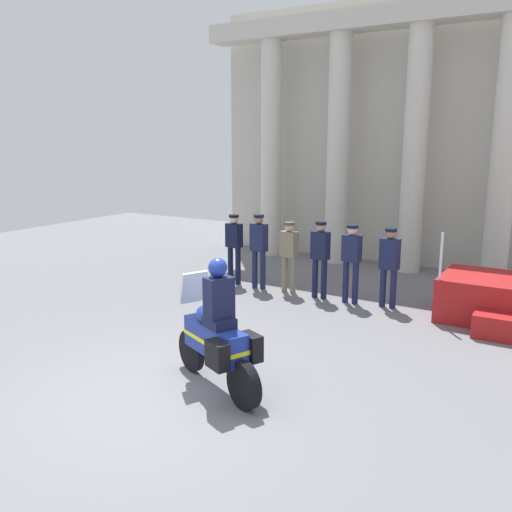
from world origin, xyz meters
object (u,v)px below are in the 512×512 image
object	(u,v)px
officer_in_row_5	(389,261)
motorcycle_with_rider	(218,336)
officer_in_row_3	(320,253)
officer_in_row_1	(259,245)
briefcase_on_ground	(216,275)
officer_in_row_2	(289,251)
officer_in_row_4	(351,257)
officer_in_row_0	(234,243)

from	to	relation	value
officer_in_row_5	motorcycle_with_rider	distance (m)	5.06
officer_in_row_3	officer_in_row_1	bearing A→B (deg)	7.17
officer_in_row_1	motorcycle_with_rider	world-z (taller)	motorcycle_with_rider
officer_in_row_1	briefcase_on_ground	xyz separation A→B (m)	(-1.20, -0.06, -0.86)
officer_in_row_2	officer_in_row_5	size ratio (longest dim) A/B	0.97
officer_in_row_4	motorcycle_with_rider	xyz separation A→B (m)	(-0.03, -4.88, -0.21)
officer_in_row_2	officer_in_row_4	bearing A→B (deg)	-175.60
officer_in_row_5	briefcase_on_ground	distance (m)	4.35
officer_in_row_0	officer_in_row_5	world-z (taller)	officer_in_row_0
officer_in_row_5	officer_in_row_4	bearing A→B (deg)	14.78
officer_in_row_1	officer_in_row_4	world-z (taller)	officer_in_row_1
officer_in_row_2	briefcase_on_ground	size ratio (longest dim) A/B	4.52
briefcase_on_ground	officer_in_row_5	bearing A→B (deg)	2.14
officer_in_row_0	officer_in_row_1	world-z (taller)	officer_in_row_1
officer_in_row_3	briefcase_on_ground	world-z (taller)	officer_in_row_3
officer_in_row_4	briefcase_on_ground	bearing A→B (deg)	8.02
officer_in_row_2	officer_in_row_0	bearing A→B (deg)	6.81
officer_in_row_0	motorcycle_with_rider	xyz separation A→B (m)	(3.00, -4.96, -0.20)
officer_in_row_0	motorcycle_with_rider	world-z (taller)	motorcycle_with_rider
officer_in_row_2	officer_in_row_5	distance (m)	2.32
motorcycle_with_rider	officer_in_row_3	bearing A→B (deg)	-57.52
officer_in_row_0	motorcycle_with_rider	bearing A→B (deg)	128.25
briefcase_on_ground	officer_in_row_4	bearing A→B (deg)	0.89
officer_in_row_0	officer_in_row_1	xyz separation A→B (m)	(0.74, -0.08, 0.04)
officer_in_row_1	officer_in_row_5	size ratio (longest dim) A/B	1.05
officer_in_row_0	officer_in_row_4	xyz separation A→B (m)	(3.03, -0.08, 0.00)
officer_in_row_3	officer_in_row_4	size ratio (longest dim) A/B	1.01
officer_in_row_2	officer_in_row_3	world-z (taller)	officer_in_row_3
officer_in_row_0	motorcycle_with_rider	distance (m)	5.80
officer_in_row_5	officer_in_row_0	bearing A→B (deg)	7.50
officer_in_row_1	officer_in_row_4	xyz separation A→B (m)	(2.29, -0.00, -0.03)
officer_in_row_3	officer_in_row_4	distance (m)	0.72
officer_in_row_1	officer_in_row_0	bearing A→B (deg)	1.16
officer_in_row_4	briefcase_on_ground	distance (m)	3.58
officer_in_row_3	motorcycle_with_rider	world-z (taller)	motorcycle_with_rider
officer_in_row_0	officer_in_row_3	distance (m)	2.30
officer_in_row_0	officer_in_row_1	size ratio (longest dim) A/B	0.96
officer_in_row_0	briefcase_on_ground	world-z (taller)	officer_in_row_0
officer_in_row_0	briefcase_on_ground	xyz separation A→B (m)	(-0.46, -0.14, -0.82)
officer_in_row_1	officer_in_row_5	world-z (taller)	officer_in_row_1
officer_in_row_5	motorcycle_with_rider	size ratio (longest dim) A/B	0.86
briefcase_on_ground	officer_in_row_0	bearing A→B (deg)	16.56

